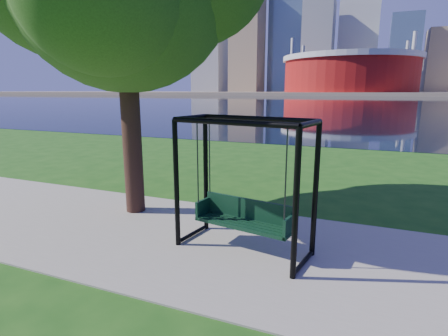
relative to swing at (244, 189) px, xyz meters
The scene contains 7 objects.
ground 1.39m from the swing, 138.79° to the left, with size 900.00×900.00×0.00m, color #1E5114.
path 1.28m from the swing, behind, with size 120.00×4.00×0.03m, color #9E937F.
river 102.54m from the swing, 90.34° to the left, with size 900.00×180.00×0.02m, color black.
far_bank 306.53m from the swing, 90.11° to the left, with size 900.00×228.00×2.00m, color #937F60.
stadium 236.13m from the swing, 92.58° to the left, with size 83.00×83.00×32.00m.
skyline 321.84m from the swing, 90.87° to the left, with size 392.00×66.00×96.50m.
swing is the anchor object (origin of this frame).
Camera 1 is at (2.45, -6.00, 2.78)m, focal length 28.00 mm.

